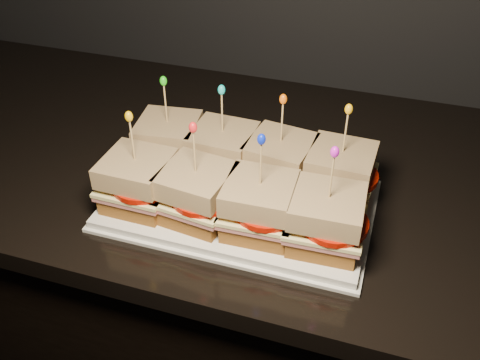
% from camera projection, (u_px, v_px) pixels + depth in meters
% --- Properties ---
extents(cabinet, '(2.45, 0.66, 0.85)m').
position_uv_depth(cabinet, '(218.00, 312.00, 1.29)').
color(cabinet, black).
rests_on(cabinet, ground).
extents(granite_slab, '(2.49, 0.70, 0.04)m').
position_uv_depth(granite_slab, '(212.00, 161.00, 1.02)').
color(granite_slab, black).
rests_on(granite_slab, cabinet).
extents(platter, '(0.42, 0.26, 0.02)m').
position_uv_depth(platter, '(240.00, 202.00, 0.88)').
color(platter, white).
rests_on(platter, granite_slab).
extents(platter_rim, '(0.43, 0.27, 0.01)m').
position_uv_depth(platter_rim, '(240.00, 205.00, 0.88)').
color(platter_rim, white).
rests_on(platter_rim, granite_slab).
extents(sandwich_0_bread_bot, '(0.11, 0.11, 0.03)m').
position_uv_depth(sandwich_0_bread_bot, '(170.00, 156.00, 0.95)').
color(sandwich_0_bread_bot, brown).
rests_on(sandwich_0_bread_bot, platter).
extents(sandwich_0_ham, '(0.12, 0.12, 0.01)m').
position_uv_depth(sandwich_0_ham, '(170.00, 148.00, 0.94)').
color(sandwich_0_ham, '#BD6A63').
rests_on(sandwich_0_ham, sandwich_0_bread_bot).
extents(sandwich_0_cheese, '(0.12, 0.12, 0.01)m').
position_uv_depth(sandwich_0_cheese, '(169.00, 144.00, 0.93)').
color(sandwich_0_cheese, '#F6EB93').
rests_on(sandwich_0_cheese, sandwich_0_ham).
extents(sandwich_0_tomato, '(0.10, 0.10, 0.01)m').
position_uv_depth(sandwich_0_tomato, '(174.00, 144.00, 0.92)').
color(sandwich_0_tomato, '#B71303').
rests_on(sandwich_0_tomato, sandwich_0_cheese).
extents(sandwich_0_bread_top, '(0.11, 0.11, 0.03)m').
position_uv_depth(sandwich_0_bread_top, '(168.00, 130.00, 0.91)').
color(sandwich_0_bread_top, '#512D0F').
rests_on(sandwich_0_bread_top, sandwich_0_tomato).
extents(sandwich_0_pick, '(0.00, 0.00, 0.09)m').
position_uv_depth(sandwich_0_pick, '(166.00, 106.00, 0.89)').
color(sandwich_0_pick, tan).
rests_on(sandwich_0_pick, sandwich_0_bread_top).
extents(sandwich_0_frill, '(0.01, 0.01, 0.02)m').
position_uv_depth(sandwich_0_frill, '(163.00, 81.00, 0.86)').
color(sandwich_0_frill, '#22BD16').
rests_on(sandwich_0_frill, sandwich_0_pick).
extents(sandwich_1_bread_bot, '(0.10, 0.10, 0.03)m').
position_uv_depth(sandwich_1_bread_bot, '(223.00, 166.00, 0.92)').
color(sandwich_1_bread_bot, brown).
rests_on(sandwich_1_bread_bot, platter).
extents(sandwich_1_ham, '(0.11, 0.11, 0.01)m').
position_uv_depth(sandwich_1_ham, '(223.00, 157.00, 0.91)').
color(sandwich_1_ham, '#BD6A63').
rests_on(sandwich_1_ham, sandwich_1_bread_bot).
extents(sandwich_1_cheese, '(0.11, 0.11, 0.01)m').
position_uv_depth(sandwich_1_cheese, '(223.00, 154.00, 0.91)').
color(sandwich_1_cheese, '#F6EB93').
rests_on(sandwich_1_cheese, sandwich_1_ham).
extents(sandwich_1_tomato, '(0.10, 0.10, 0.01)m').
position_uv_depth(sandwich_1_tomato, '(228.00, 153.00, 0.90)').
color(sandwich_1_tomato, '#B71303').
rests_on(sandwich_1_tomato, sandwich_1_cheese).
extents(sandwich_1_bread_top, '(0.10, 0.10, 0.03)m').
position_uv_depth(sandwich_1_bread_top, '(223.00, 140.00, 0.89)').
color(sandwich_1_bread_top, '#512D0F').
rests_on(sandwich_1_bread_top, sandwich_1_tomato).
extents(sandwich_1_pick, '(0.00, 0.00, 0.09)m').
position_uv_depth(sandwich_1_pick, '(222.00, 115.00, 0.86)').
color(sandwich_1_pick, tan).
rests_on(sandwich_1_pick, sandwich_1_bread_top).
extents(sandwich_1_frill, '(0.01, 0.01, 0.02)m').
position_uv_depth(sandwich_1_frill, '(222.00, 90.00, 0.83)').
color(sandwich_1_frill, '#15B7B4').
rests_on(sandwich_1_frill, sandwich_1_pick).
extents(sandwich_2_bread_bot, '(0.11, 0.11, 0.03)m').
position_uv_depth(sandwich_2_bread_bot, '(279.00, 176.00, 0.90)').
color(sandwich_2_bread_bot, brown).
rests_on(sandwich_2_bread_bot, platter).
extents(sandwich_2_ham, '(0.12, 0.12, 0.01)m').
position_uv_depth(sandwich_2_ham, '(279.00, 168.00, 0.89)').
color(sandwich_2_ham, '#BD6A63').
rests_on(sandwich_2_ham, sandwich_2_bread_bot).
extents(sandwich_2_cheese, '(0.12, 0.12, 0.01)m').
position_uv_depth(sandwich_2_cheese, '(280.00, 164.00, 0.88)').
color(sandwich_2_cheese, '#F6EB93').
rests_on(sandwich_2_cheese, sandwich_2_ham).
extents(sandwich_2_tomato, '(0.10, 0.10, 0.01)m').
position_uv_depth(sandwich_2_tomato, '(286.00, 164.00, 0.87)').
color(sandwich_2_tomato, '#B71303').
rests_on(sandwich_2_tomato, sandwich_2_cheese).
extents(sandwich_2_bread_top, '(0.11, 0.11, 0.03)m').
position_uv_depth(sandwich_2_bread_top, '(280.00, 150.00, 0.87)').
color(sandwich_2_bread_top, '#512D0F').
rests_on(sandwich_2_bread_top, sandwich_2_tomato).
extents(sandwich_2_pick, '(0.00, 0.00, 0.09)m').
position_uv_depth(sandwich_2_pick, '(282.00, 125.00, 0.84)').
color(sandwich_2_pick, tan).
rests_on(sandwich_2_pick, sandwich_2_bread_top).
extents(sandwich_2_frill, '(0.01, 0.01, 0.02)m').
position_uv_depth(sandwich_2_frill, '(283.00, 99.00, 0.81)').
color(sandwich_2_frill, orange).
rests_on(sandwich_2_frill, sandwich_2_pick).
extents(sandwich_3_bread_bot, '(0.10, 0.10, 0.03)m').
position_uv_depth(sandwich_3_bread_bot, '(338.00, 187.00, 0.87)').
color(sandwich_3_bread_bot, brown).
rests_on(sandwich_3_bread_bot, platter).
extents(sandwich_3_ham, '(0.11, 0.11, 0.01)m').
position_uv_depth(sandwich_3_ham, '(339.00, 179.00, 0.86)').
color(sandwich_3_ham, '#BD6A63').
rests_on(sandwich_3_ham, sandwich_3_bread_bot).
extents(sandwich_3_cheese, '(0.11, 0.11, 0.01)m').
position_uv_depth(sandwich_3_cheese, '(340.00, 175.00, 0.86)').
color(sandwich_3_cheese, '#F6EB93').
rests_on(sandwich_3_cheese, sandwich_3_ham).
extents(sandwich_3_tomato, '(0.10, 0.10, 0.01)m').
position_uv_depth(sandwich_3_tomato, '(347.00, 175.00, 0.85)').
color(sandwich_3_tomato, '#B71303').
rests_on(sandwich_3_tomato, sandwich_3_cheese).
extents(sandwich_3_bread_top, '(0.10, 0.10, 0.03)m').
position_uv_depth(sandwich_3_bread_top, '(342.00, 160.00, 0.84)').
color(sandwich_3_bread_top, '#512D0F').
rests_on(sandwich_3_bread_top, sandwich_3_tomato).
extents(sandwich_3_pick, '(0.00, 0.00, 0.09)m').
position_uv_depth(sandwich_3_pick, '(345.00, 135.00, 0.81)').
color(sandwich_3_pick, tan).
rests_on(sandwich_3_pick, sandwich_3_bread_top).
extents(sandwich_3_frill, '(0.01, 0.01, 0.02)m').
position_uv_depth(sandwich_3_frill, '(349.00, 109.00, 0.79)').
color(sandwich_3_frill, '#FDB10F').
rests_on(sandwich_3_frill, sandwich_3_pick).
extents(sandwich_4_bread_bot, '(0.10, 0.10, 0.03)m').
position_uv_depth(sandwich_4_bread_bot, '(140.00, 196.00, 0.86)').
color(sandwich_4_bread_bot, brown).
rests_on(sandwich_4_bread_bot, platter).
extents(sandwich_4_ham, '(0.11, 0.11, 0.01)m').
position_uv_depth(sandwich_4_ham, '(139.00, 187.00, 0.85)').
color(sandwich_4_ham, '#BD6A63').
rests_on(sandwich_4_ham, sandwich_4_bread_bot).
extents(sandwich_4_cheese, '(0.11, 0.11, 0.01)m').
position_uv_depth(sandwich_4_cheese, '(138.00, 183.00, 0.84)').
color(sandwich_4_cheese, '#F6EB93').
rests_on(sandwich_4_cheese, sandwich_4_ham).
extents(sandwich_4_tomato, '(0.10, 0.10, 0.01)m').
position_uv_depth(sandwich_4_tomato, '(143.00, 183.00, 0.83)').
color(sandwich_4_tomato, '#B71303').
rests_on(sandwich_4_tomato, sandwich_4_cheese).
extents(sandwich_4_bread_top, '(0.10, 0.10, 0.03)m').
position_uv_depth(sandwich_4_bread_top, '(136.00, 168.00, 0.82)').
color(sandwich_4_bread_top, '#512D0F').
rests_on(sandwich_4_bread_top, sandwich_4_tomato).
extents(sandwich_4_pick, '(0.00, 0.00, 0.09)m').
position_uv_depth(sandwich_4_pick, '(133.00, 143.00, 0.80)').
color(sandwich_4_pick, tan).
rests_on(sandwich_4_pick, sandwich_4_bread_top).
extents(sandwich_4_frill, '(0.01, 0.01, 0.02)m').
position_uv_depth(sandwich_4_frill, '(129.00, 116.00, 0.77)').
color(sandwich_4_frill, '#E6A80B').
rests_on(sandwich_4_frill, sandwich_4_pick).
extents(sandwich_5_bread_bot, '(0.11, 0.11, 0.03)m').
position_uv_depth(sandwich_5_bread_bot, '(198.00, 208.00, 0.83)').
color(sandwich_5_bread_bot, brown).
rests_on(sandwich_5_bread_bot, platter).
extents(sandwich_5_ham, '(0.12, 0.12, 0.01)m').
position_uv_depth(sandwich_5_ham, '(197.00, 199.00, 0.82)').
color(sandwich_5_ham, '#BD6A63').
rests_on(sandwich_5_ham, sandwich_5_bread_bot).
extents(sandwich_5_cheese, '(0.12, 0.12, 0.01)m').
position_uv_depth(sandwich_5_cheese, '(197.00, 196.00, 0.82)').
color(sandwich_5_cheese, '#F6EB93').
rests_on(sandwich_5_cheese, sandwich_5_ham).
extents(sandwich_5_tomato, '(0.10, 0.10, 0.01)m').
position_uv_depth(sandwich_5_tomato, '(203.00, 195.00, 0.80)').
color(sandwich_5_tomato, '#B71303').
rests_on(sandwich_5_tomato, sandwich_5_cheese).
extents(sandwich_5_bread_top, '(0.11, 0.11, 0.03)m').
position_uv_depth(sandwich_5_bread_top, '(196.00, 180.00, 0.80)').
color(sandwich_5_bread_top, '#512D0F').
rests_on(sandwich_5_bread_top, sandwich_5_tomato).
extents(sandwich_5_pick, '(0.00, 0.00, 0.09)m').
position_uv_depth(sandwich_5_pick, '(195.00, 154.00, 0.77)').
color(sandwich_5_pick, tan).
rests_on(sandwich_5_pick, sandwich_5_bread_top).
extents(sandwich_5_frill, '(0.01, 0.01, 0.02)m').
position_uv_depth(sandwich_5_frill, '(193.00, 127.00, 0.74)').
color(sandwich_5_frill, red).
rests_on(sandwich_5_frill, sandwich_5_pick).
extents(sandwich_6_bread_bot, '(0.10, 0.10, 0.03)m').
position_uv_depth(sandwich_6_bread_bot, '(259.00, 221.00, 0.81)').
color(sandwich_6_bread_bot, brown).
rests_on(sandwich_6_bread_bot, platter).
extents(sandwich_6_ham, '(0.11, 0.11, 0.01)m').
position_uv_depth(sandwich_6_ham, '(259.00, 212.00, 0.80)').
color(sandwich_6_ham, '#BD6A63').
rests_on(sandwich_6_ham, sandwich_6_bread_bot).
extents(sandwich_6_cheese, '(0.11, 0.11, 0.01)m').
position_uv_depth(sandwich_6_cheese, '(259.00, 208.00, 0.79)').
color(sandwich_6_cheese, '#F6EB93').
rests_on(sandwich_6_cheese, sandwich_6_ham).
extents(sandwich_6_tomato, '(0.10, 0.10, 0.01)m').
position_uv_depth(sandwich_6_tomato, '(266.00, 209.00, 0.78)').
color(sandwich_6_tomato, '#B71303').
rests_on(sandwich_6_tomato, sandwich_6_cheese).
extents(sandwich_6_bread_top, '(0.10, 0.10, 0.03)m').
position_uv_depth(sandwich_6_bread_top, '(260.00, 193.00, 0.77)').
color(sandwich_6_bread_top, '#512D0F').
rests_on(sandwich_6_bread_top, sandwich_6_tomato).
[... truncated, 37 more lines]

